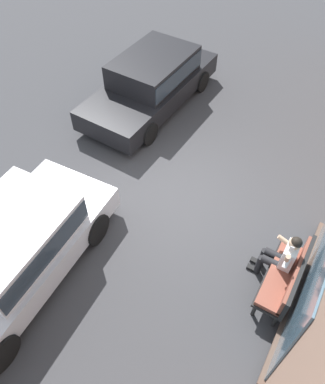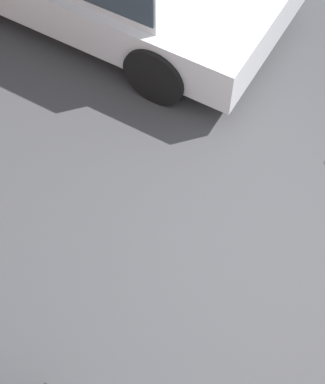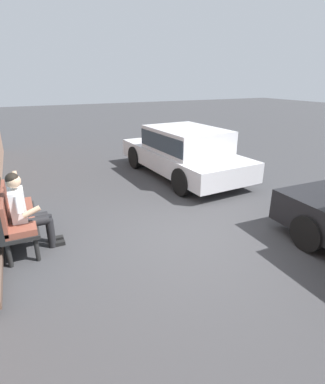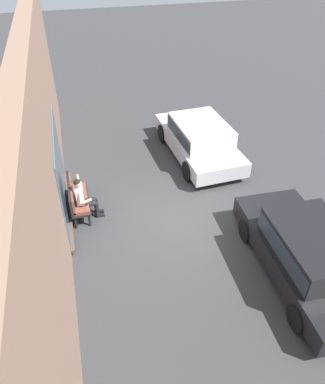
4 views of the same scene
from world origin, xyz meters
The scene contains 1 object.
ground_plane centered at (0.00, 0.00, 0.00)m, with size 60.00×60.00×0.00m, color #38383A.
Camera 2 is at (-0.43, 2.60, 4.72)m, focal length 55.00 mm.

